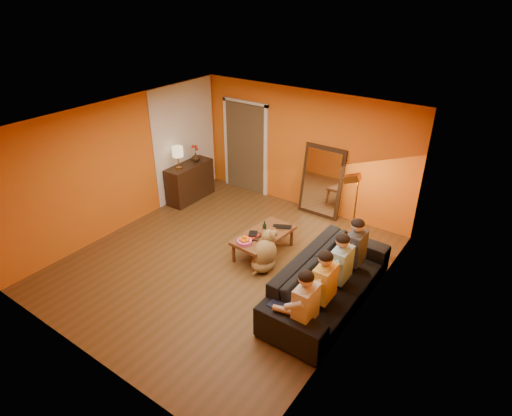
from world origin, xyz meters
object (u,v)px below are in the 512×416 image
Objects in this scene: laptop at (282,228)px; floor_lamp at (355,212)px; person_far_left at (305,309)px; coffee_table at (264,244)px; person_far_right at (355,253)px; sofa at (329,281)px; tumbler at (273,231)px; mirror_frame at (322,182)px; wine_bottle at (264,229)px; dog at (265,251)px; sideboard at (190,182)px; person_mid_left at (324,288)px; table_lamp at (178,158)px; vase at (196,157)px; person_mid_right at (341,269)px.

floor_lamp is at bearing 10.64° from laptop.
person_far_left is 2.43m from laptop.
coffee_table is 1.76m from person_far_right.
floor_lamp is (-0.36, 1.71, 0.34)m from sofa.
tumbler is (-1.59, -0.00, -0.14)m from person_far_right.
person_far_right reaches higher than sofa.
wine_bottle is at bearing -92.30° from mirror_frame.
dog is 0.73m from laptop.
floor_lamp is (3.88, 0.28, 0.29)m from sideboard.
laptop is (2.84, -0.56, 0.01)m from sideboard.
floor_lamp reaches higher than person_far_right.
person_far_left and person_far_right have the same top height.
wine_bottle is at bearing -174.03° from person_far_right.
person_far_right is at bearing 90.00° from person_mid_left.
sideboard reaches higher than tumbler.
mirror_frame is at bearing 26.32° from table_lamp.
person_mid_left is 6.21× the size of vase.
coffee_table is 0.45m from laptop.
table_lamp reaches higher than tumbler.
sideboard is at bearing -158.84° from mirror_frame.
person_far_left is at bearing -48.80° from dog.
sofa is at bearing -142.43° from person_mid_right.
tumbler is at bearing 145.45° from person_mid_left.
wine_bottle is (-1.17, -1.24, -0.14)m from floor_lamp.
sofa is at bearing -14.94° from table_lamp.
person_far_right is at bearing 90.00° from person_mid_right.
wine_bottle is at bearing -19.43° from sideboard.
vase is at bearing 174.77° from floor_lamp.
person_far_left is 1.00× the size of person_mid_left.
vase is at bearing 142.78° from dog.
sideboard is 11.45× the size of tumbler.
mirror_frame is at bearing 138.07° from floor_lamp.
person_far_right reaches higher than laptop.
laptop is (-0.10, 0.72, 0.07)m from dog.
person_mid_right is at bearing 90.00° from person_far_left.
person_mid_right is 1.69m from tumbler.
person_mid_left reaches higher than dog.
sideboard is at bearing 90.00° from table_lamp.
person_mid_right is at bearing -18.94° from tumbler.
wine_bottle is 3.01× the size of tumbler.
laptop is (2.84, -0.26, -0.67)m from table_lamp.
laptop is 1.77× the size of vase.
mirror_frame is 0.58× the size of sofa.
tumbler is at bearing -132.69° from laptop.
floor_lamp is (1.22, 1.19, 0.51)m from coffee_table.
dog is (0.15, -2.35, -0.40)m from mirror_frame.
tumbler is 0.52× the size of vase.
person_mid_left is 1.00× the size of person_mid_right.
wine_bottle is (-1.66, 0.38, -0.03)m from person_mid_right.
floor_lamp reaches higher than dog.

